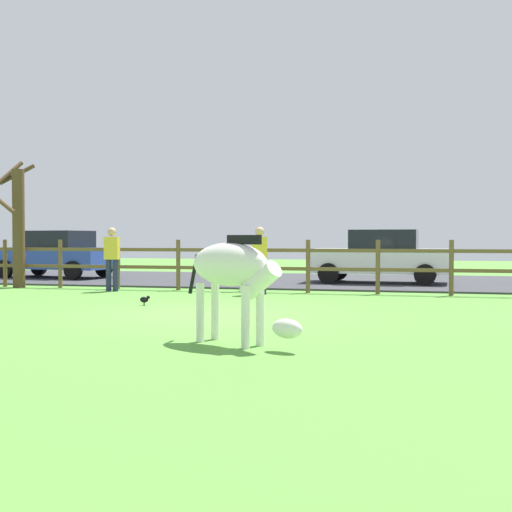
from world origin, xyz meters
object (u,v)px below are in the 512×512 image
at_px(crow_on_grass, 145,299).
at_px(visitor_right_of_tree, 112,256).
at_px(parked_car_white, 380,256).
at_px(bare_tree, 17,223).
at_px(parked_car_blue, 56,254).
at_px(zebra, 234,273).
at_px(visitor_left_of_tree, 260,257).

bearing_deg(crow_on_grass, visitor_right_of_tree, 125.66).
distance_m(crow_on_grass, parked_car_white, 8.52).
distance_m(bare_tree, parked_car_blue, 3.98).
bearing_deg(crow_on_grass, parked_car_white, 59.74).
height_order(zebra, crow_on_grass, zebra).
bearing_deg(bare_tree, visitor_left_of_tree, -4.86).
height_order(parked_car_blue, visitor_right_of_tree, visitor_right_of_tree).
distance_m(parked_car_blue, visitor_right_of_tree, 5.94).
relative_size(crow_on_grass, visitor_left_of_tree, 0.13).
xyz_separation_m(crow_on_grass, parked_car_white, (4.28, 7.33, 0.72)).
bearing_deg(visitor_left_of_tree, parked_car_white, 58.18).
relative_size(bare_tree, visitor_left_of_tree, 2.17).
xyz_separation_m(zebra, parked_car_white, (1.17, 11.65, -0.08)).
bearing_deg(parked_car_blue, bare_tree, -74.44).
bearing_deg(visitor_left_of_tree, crow_on_grass, -118.05).
distance_m(parked_car_blue, visitor_left_of_tree, 9.14).
bearing_deg(crow_on_grass, visitor_left_of_tree, 61.95).
distance_m(zebra, parked_car_blue, 15.11).
bearing_deg(parked_car_white, crow_on_grass, -120.26).
distance_m(bare_tree, visitor_left_of_tree, 7.09).
distance_m(crow_on_grass, parked_car_blue, 9.83).
bearing_deg(visitor_left_of_tree, zebra, -78.90).
height_order(crow_on_grass, visitor_left_of_tree, visitor_left_of_tree).
bearing_deg(bare_tree, zebra, -43.40).
xyz_separation_m(parked_car_white, visitor_right_of_tree, (-6.55, -4.18, 0.06)).
bearing_deg(crow_on_grass, zebra, -54.21).
xyz_separation_m(bare_tree, parked_car_blue, (-1.04, 3.73, -0.93)).
bearing_deg(visitor_right_of_tree, bare_tree, 170.11).
height_order(parked_car_white, visitor_left_of_tree, visitor_left_of_tree).
relative_size(bare_tree, zebra, 2.00).
relative_size(bare_tree, parked_car_white, 0.87).
relative_size(zebra, visitor_right_of_tree, 1.09).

